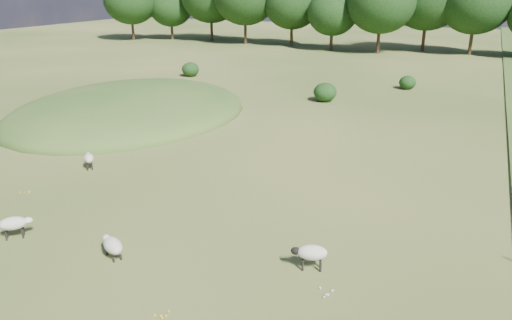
{
  "coord_description": "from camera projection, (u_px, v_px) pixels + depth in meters",
  "views": [
    {
      "loc": [
        11.64,
        -17.07,
        9.3
      ],
      "look_at": [
        2.0,
        4.0,
        1.0
      ],
      "focal_mm": 35.0,
      "sensor_mm": 36.0,
      "label": 1
    }
  ],
  "objects": [
    {
      "name": "sheep_1",
      "position": [
        311.0,
        253.0,
        16.91
      ],
      "size": [
        1.31,
        0.86,
        0.91
      ],
      "rotation": [
        0.0,
        0.0,
        3.47
      ],
      "color": "beige",
      "rests_on": "ground"
    },
    {
      "name": "sheep_0",
      "position": [
        89.0,
        158.0,
        26.16
      ],
      "size": [
        1.04,
        1.05,
        0.82
      ],
      "rotation": [
        0.0,
        0.0,
        2.34
      ],
      "color": "beige",
      "rests_on": "ground"
    },
    {
      "name": "sheep_2",
      "position": [
        14.0,
        223.0,
        19.0
      ],
      "size": [
        1.14,
        1.11,
        0.88
      ],
      "rotation": [
        0.0,
        0.0,
        0.77
      ],
      "color": "beige",
      "rests_on": "ground"
    },
    {
      "name": "treeline",
      "position": [
        392.0,
        3.0,
        67.96
      ],
      "size": [
        96.28,
        14.66,
        11.7
      ],
      "color": "black",
      "rests_on": "ground"
    },
    {
      "name": "ground",
      "position": [
        317.0,
        106.0,
        39.43
      ],
      "size": [
        160.0,
        160.0,
        0.0
      ],
      "primitive_type": "plane",
      "color": "#314C18",
      "rests_on": "ground"
    },
    {
      "name": "mound",
      "position": [
        130.0,
        114.0,
        37.28
      ],
      "size": [
        16.0,
        20.0,
        4.0
      ],
      "primitive_type": "ellipsoid",
      "color": "#33561E",
      "rests_on": "ground"
    },
    {
      "name": "shrubs",
      "position": [
        289.0,
        81.0,
        45.73
      ],
      "size": [
        23.18,
        9.64,
        1.54
      ],
      "color": "black",
      "rests_on": "ground"
    },
    {
      "name": "sheep_3",
      "position": [
        112.0,
        245.0,
        17.71
      ],
      "size": [
        1.33,
        1.0,
        0.75
      ],
      "rotation": [
        0.0,
        0.0,
        2.66
      ],
      "color": "beige",
      "rests_on": "ground"
    }
  ]
}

